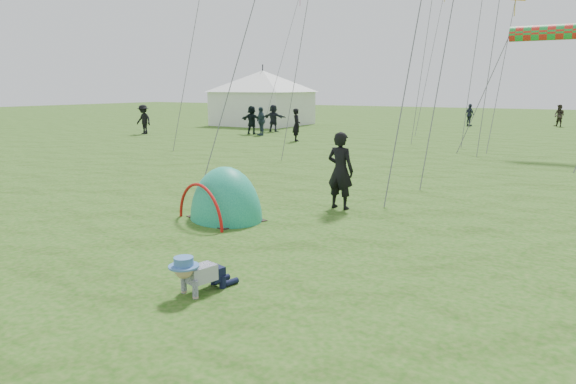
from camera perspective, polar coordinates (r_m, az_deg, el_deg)
The scene contains 16 objects.
ground at distance 8.28m, azimuth -9.18°, elevation -8.53°, with size 140.00×140.00×0.00m, color #15510A.
crawling_toddler at distance 7.33m, azimuth -10.03°, elevation -8.84°, with size 0.53×0.76×0.58m, color black, non-canonical shape.
popup_tent at distance 11.32m, azimuth -6.88°, elevation -2.97°, with size 1.78×1.47×2.31m, color #127E66.
standing_adult at distance 12.08m, azimuth 5.83°, elevation 2.38°, with size 0.66×0.44×1.82m, color black.
event_marquee at distance 39.82m, azimuth -2.81°, elevation 10.62°, with size 6.36×6.36×4.37m, color white, non-canonical shape.
crowd_person_1 at distance 40.04m, azimuth -6.01°, elevation 8.67°, with size 0.83×0.65×1.71m, color black.
crowd_person_2 at distance 40.82m, azimuth 19.53°, elevation 8.08°, with size 0.96×0.40×1.63m, color #262D3D.
crowd_person_3 at distance 48.62m, azimuth -1.80°, elevation 9.26°, with size 1.14×0.65×1.76m, color black.
crowd_person_4 at distance 47.34m, azimuth -3.65°, elevation 9.08°, with size 0.78×0.51×1.60m, color black.
crowd_person_5 at distance 33.52m, azimuth -1.63°, elevation 8.20°, with size 1.61×0.51×1.74m, color #1F242E.
crowd_person_8 at distance 30.91m, azimuth -3.03°, elevation 7.87°, with size 0.99×0.41×1.69m, color #283A47.
crowd_person_11 at distance 31.67m, azimuth -4.05°, elevation 7.98°, with size 1.61×0.51×1.73m, color black.
crowd_person_12 at distance 27.48m, azimuth 0.95°, elevation 7.46°, with size 0.63×0.41×1.73m, color black.
crowd_person_13 at distance 42.66m, azimuth 27.92°, elevation 7.51°, with size 0.78×0.61×1.60m, color #372E29.
crowd_person_14 at distance 36.64m, azimuth -1.86°, elevation 8.36°, with size 0.93×0.39×1.58m, color black.
crowd_person_15 at distance 32.94m, azimuth -15.76°, elevation 7.76°, with size 1.15×0.66×1.78m, color black.
Camera 1 is at (5.00, -5.97, 2.82)m, focal length 32.00 mm.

